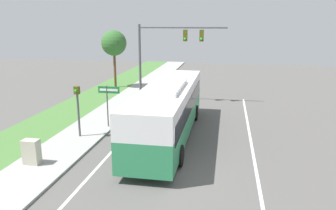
{
  "coord_description": "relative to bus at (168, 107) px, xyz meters",
  "views": [
    {
      "loc": [
        2.11,
        -13.23,
        6.55
      ],
      "look_at": [
        -1.3,
        5.5,
        1.68
      ],
      "focal_mm": 35.0,
      "sensor_mm": 36.0,
      "label": 1
    }
  ],
  "objects": [
    {
      "name": "sidewalk",
      "position": [
        -5.11,
        -4.49,
        -1.74
      ],
      "size": [
        2.8,
        80.0,
        0.12
      ],
      "color": "#9E9E99",
      "rests_on": "ground_plane"
    },
    {
      "name": "ground_plane",
      "position": [
        1.09,
        -4.49,
        -1.8
      ],
      "size": [
        80.0,
        80.0,
        0.0
      ],
      "primitive_type": "plane",
      "color": "#565451"
    },
    {
      "name": "lane_divider_near",
      "position": [
        -2.51,
        -4.49,
        -1.8
      ],
      "size": [
        0.14,
        30.0,
        0.01
      ],
      "color": "silver",
      "rests_on": "ground_plane"
    },
    {
      "name": "pedestrian_signal",
      "position": [
        -5.02,
        -1.03,
        0.27
      ],
      "size": [
        0.28,
        0.34,
        3.05
      ],
      "color": "#4C4C51",
      "rests_on": "ground_plane"
    },
    {
      "name": "roadside_tree",
      "position": [
        -7.86,
        13.38,
        2.66
      ],
      "size": [
        2.48,
        2.48,
        5.64
      ],
      "color": "brown",
      "rests_on": "grass_verge"
    },
    {
      "name": "signal_gantry",
      "position": [
        -1.75,
        8.59,
        2.78
      ],
      "size": [
        7.16,
        0.41,
        6.34
      ],
      "color": "#4C4C51",
      "rests_on": "ground_plane"
    },
    {
      "name": "utility_cabinet",
      "position": [
        -5.54,
        -4.98,
        -1.1
      ],
      "size": [
        0.75,
        0.46,
        1.17
      ],
      "color": "#B7B29E",
      "rests_on": "sidewalk"
    },
    {
      "name": "lane_divider_far",
      "position": [
        4.69,
        -4.49,
        -1.8
      ],
      "size": [
        0.14,
        30.0,
        0.01
      ],
      "color": "silver",
      "rests_on": "ground_plane"
    },
    {
      "name": "street_sign",
      "position": [
        -3.98,
        1.0,
        0.14
      ],
      "size": [
        1.37,
        0.08,
        2.73
      ],
      "color": "#4C4C51",
      "rests_on": "ground_plane"
    },
    {
      "name": "bus",
      "position": [
        0.0,
        0.0,
        0.0
      ],
      "size": [
        2.69,
        12.07,
        3.3
      ],
      "color": "#2D8956",
      "rests_on": "ground_plane"
    }
  ]
}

